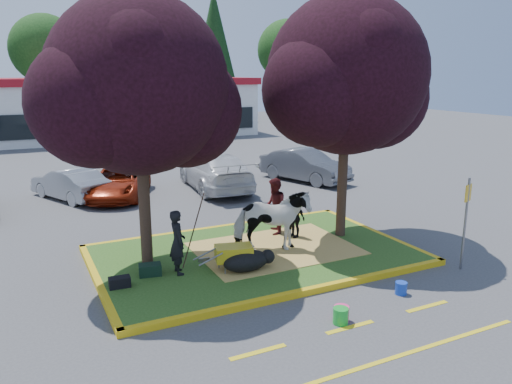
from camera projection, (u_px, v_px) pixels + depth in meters
name	position (u px, v px, depth m)	size (l,w,h in m)	color
ground	(255.00, 257.00, 13.36)	(90.00, 90.00, 0.00)	#424244
median_island	(255.00, 255.00, 13.34)	(8.00, 5.00, 0.15)	#274E18
curb_near	(306.00, 292.00, 11.09)	(8.30, 0.16, 0.15)	gold
curb_far	(219.00, 228.00, 15.59)	(8.30, 0.16, 0.15)	gold
curb_left	(98.00, 282.00, 11.59)	(0.16, 5.30, 0.15)	gold
curb_right	(376.00, 233.00, 15.09)	(0.16, 5.30, 0.15)	gold
straw_bedding	(275.00, 248.00, 13.58)	(4.20, 3.00, 0.01)	tan
tree_purple_left	(139.00, 93.00, 11.47)	(5.06, 4.20, 6.51)	black
tree_purple_right	(347.00, 82.00, 13.70)	(5.30, 4.40, 6.82)	black
fire_lane_stripe_a	(258.00, 352.00, 8.84)	(1.10, 0.12, 0.01)	yellow
fire_lane_stripe_b	(350.00, 327.00, 9.69)	(1.10, 0.12, 0.01)	yellow
fire_lane_stripe_c	(427.00, 306.00, 10.55)	(1.10, 0.12, 0.01)	yellow
fire_lane_long	(392.00, 358.00, 8.65)	(6.00, 0.10, 0.01)	yellow
retail_building	(118.00, 107.00, 38.09)	(20.40, 8.40, 4.40)	silver
treeline	(84.00, 39.00, 44.87)	(46.58, 7.80, 14.63)	black
cow	(271.00, 221.00, 13.21)	(0.91, 2.00, 1.69)	white
calf	(246.00, 261.00, 12.01)	(1.17, 0.66, 0.51)	black
handler	(178.00, 242.00, 11.76)	(0.57, 0.37, 1.56)	black
visitor_a	(274.00, 206.00, 14.65)	(0.81, 0.63, 1.67)	#4B1518
visitor_b	(295.00, 217.00, 14.42)	(0.70, 0.29, 1.19)	black
wheelbarrow	(234.00, 253.00, 12.06)	(1.60, 0.73, 0.60)	black
gear_bag_dark	(120.00, 282.00, 11.12)	(0.47, 0.26, 0.24)	black
gear_bag_green	(150.00, 270.00, 11.78)	(0.52, 0.32, 0.28)	black
sign_post	(466.00, 214.00, 12.24)	(0.32, 0.15, 2.35)	slate
bucket_green	(341.00, 316.00, 9.81)	(0.30, 0.30, 0.33)	green
bucket_pink	(341.00, 314.00, 9.89)	(0.30, 0.30, 0.33)	#FD3886
bucket_blue	(401.00, 288.00, 11.12)	(0.26, 0.26, 0.28)	#163CB3
car_silver	(70.00, 183.00, 19.35)	(1.31, 3.77, 1.24)	#999CA0
car_red	(118.00, 182.00, 19.66)	(2.01, 4.37, 1.21)	maroon
car_white	(216.00, 171.00, 20.94)	(2.16, 5.30, 1.54)	silver
car_grey	(305.00, 165.00, 22.56)	(1.52, 4.35, 1.43)	#57595E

